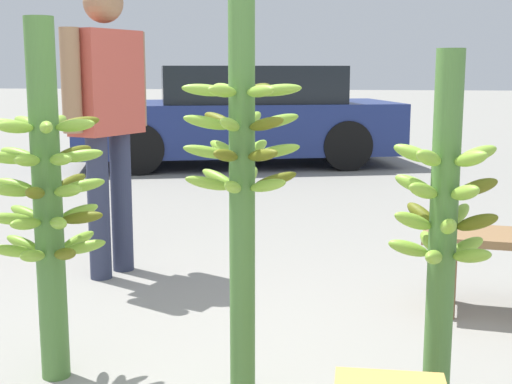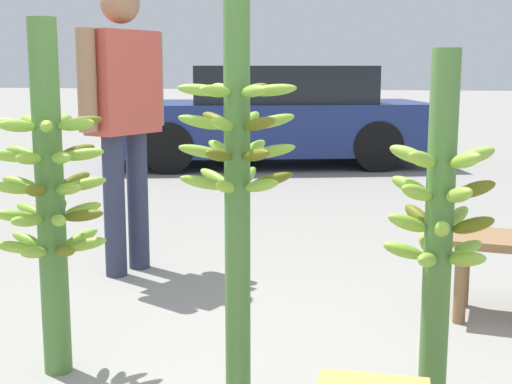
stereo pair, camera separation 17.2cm
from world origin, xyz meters
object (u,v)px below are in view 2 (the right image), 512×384
(parked_car, at_px, (271,116))
(vendor_person, at_px, (123,105))
(banana_stalk_center, at_px, (237,169))
(banana_stalk_left, at_px, (50,194))
(banana_stalk_right, at_px, (439,227))

(parked_car, bearing_deg, vendor_person, 164.50)
(banana_stalk_center, height_order, parked_car, banana_stalk_center)
(banana_stalk_left, relative_size, banana_stalk_right, 1.10)
(banana_stalk_right, bearing_deg, vendor_person, 139.18)
(banana_stalk_right, height_order, vendor_person, vendor_person)
(banana_stalk_right, xyz_separation_m, parked_car, (-1.79, 6.56, -0.07))
(banana_stalk_left, height_order, vendor_person, vendor_person)
(banana_stalk_left, height_order, parked_car, banana_stalk_left)
(banana_stalk_left, relative_size, vendor_person, 0.83)
(banana_stalk_right, height_order, parked_car, banana_stalk_right)
(banana_stalk_left, distance_m, vendor_person, 1.47)
(banana_stalk_right, bearing_deg, parked_car, 105.27)
(banana_stalk_right, bearing_deg, banana_stalk_left, 177.02)
(banana_stalk_center, bearing_deg, banana_stalk_left, 174.25)
(banana_stalk_left, xyz_separation_m, parked_car, (-0.32, 6.48, -0.12))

